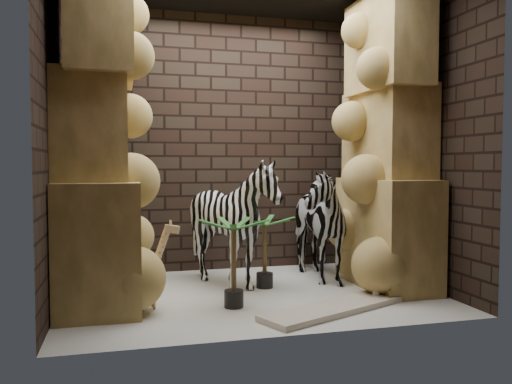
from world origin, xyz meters
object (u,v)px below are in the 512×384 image
object	(u,v)px
zebra_right	(310,215)
surfboard	(337,307)
palm_back	(234,262)
zebra_left	(233,230)
palm_front	(265,251)
giraffe_toy	(141,265)

from	to	relation	value
zebra_right	surfboard	size ratio (longest dim) A/B	0.94
zebra_right	palm_back	world-z (taller)	zebra_right
zebra_left	zebra_right	bearing A→B (deg)	31.34
palm_front	zebra_left	bearing A→B (deg)	163.80
giraffe_toy	surfboard	xyz separation A→B (m)	(1.62, -0.43, -0.37)
zebra_left	palm_back	size ratio (longest dim) A/B	1.64
palm_front	palm_back	world-z (taller)	palm_back
palm_front	palm_back	size ratio (longest dim) A/B	0.94
palm_back	giraffe_toy	bearing A→B (deg)	171.48
giraffe_toy	surfboard	bearing A→B (deg)	-21.60
palm_front	surfboard	xyz separation A→B (m)	(0.38, -0.94, -0.34)
giraffe_toy	palm_back	distance (m)	0.79
zebra_left	palm_front	xyz separation A→B (m)	(0.31, -0.09, -0.22)
surfboard	palm_front	bearing A→B (deg)	88.37
zebra_left	palm_front	size ratio (longest dim) A/B	1.75
zebra_right	surfboard	xyz separation A→B (m)	(-0.21, -1.23, -0.68)
giraffe_toy	palm_front	world-z (taller)	giraffe_toy
giraffe_toy	palm_front	xyz separation A→B (m)	(1.23, 0.51, -0.02)
zebra_right	zebra_left	size ratio (longest dim) A/B	1.09
zebra_right	palm_back	size ratio (longest dim) A/B	1.78
palm_front	giraffe_toy	bearing A→B (deg)	-157.56
zebra_right	palm_front	xyz separation A→B (m)	(-0.59, -0.29, -0.33)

